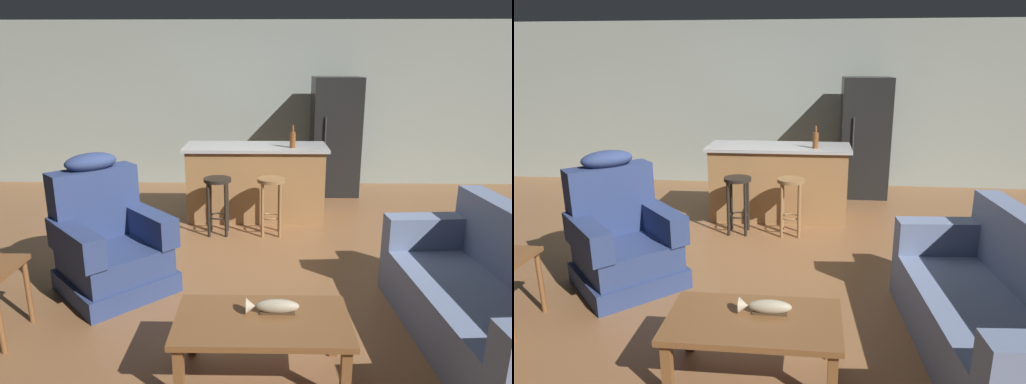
% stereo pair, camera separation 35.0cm
% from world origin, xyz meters
% --- Properties ---
extents(ground_plane, '(12.00, 12.00, 0.00)m').
position_xyz_m(ground_plane, '(0.00, 0.00, 0.00)').
color(ground_plane, brown).
extents(back_wall, '(12.00, 0.05, 2.60)m').
position_xyz_m(back_wall, '(0.00, 3.12, 1.30)').
color(back_wall, '#939E93').
rests_on(back_wall, ground_plane).
extents(coffee_table, '(1.10, 0.60, 0.42)m').
position_xyz_m(coffee_table, '(0.10, -1.83, 0.36)').
color(coffee_table, brown).
rests_on(coffee_table, ground_plane).
extents(fish_figurine, '(0.34, 0.10, 0.10)m').
position_xyz_m(fish_figurine, '(0.16, -1.76, 0.46)').
color(fish_figurine, '#4C3823').
rests_on(fish_figurine, coffee_table).
extents(couch, '(0.97, 1.95, 0.94)m').
position_xyz_m(couch, '(1.70, -1.48, 0.34)').
color(couch, '#707FA3').
rests_on(couch, ground_plane).
extents(recliner_near_lamp, '(1.19, 1.19, 1.20)m').
position_xyz_m(recliner_near_lamp, '(-1.26, -0.62, 0.42)').
color(recliner_near_lamp, navy).
rests_on(recliner_near_lamp, ground_plane).
extents(kitchen_island, '(1.80, 0.70, 0.95)m').
position_xyz_m(kitchen_island, '(0.00, 1.35, 0.48)').
color(kitchen_island, '#9E7042').
rests_on(kitchen_island, ground_plane).
extents(bar_stool_left, '(0.32, 0.32, 0.68)m').
position_xyz_m(bar_stool_left, '(-0.43, 0.72, 0.47)').
color(bar_stool_left, black).
rests_on(bar_stool_left, ground_plane).
extents(bar_stool_right, '(0.32, 0.32, 0.68)m').
position_xyz_m(bar_stool_right, '(0.19, 0.72, 0.47)').
color(bar_stool_right, olive).
rests_on(bar_stool_right, ground_plane).
extents(refrigerator, '(0.70, 0.69, 1.76)m').
position_xyz_m(refrigerator, '(1.18, 2.55, 0.88)').
color(refrigerator, black).
rests_on(refrigerator, ground_plane).
extents(bottle_tall_green, '(0.07, 0.07, 0.27)m').
position_xyz_m(bottle_tall_green, '(0.46, 1.20, 1.05)').
color(bottle_tall_green, brown).
rests_on(bottle_tall_green, kitchen_island).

